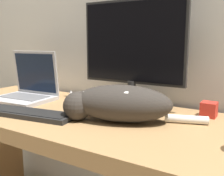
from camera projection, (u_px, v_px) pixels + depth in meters
name	position (u px, v px, depth m)	size (l,w,h in m)	color
desk	(83.00, 144.00, 1.19)	(1.72, 0.64, 0.76)	#A37A4C
monitor	(132.00, 53.00, 1.22)	(0.52, 0.23, 0.50)	#282828
laptop	(27.00, 90.00, 1.42)	(0.32, 0.27, 0.26)	#B7B7BC
external_keyboard	(28.00, 113.00, 1.12)	(0.44, 0.18, 0.02)	black
cat	(117.00, 103.00, 1.03)	(0.53, 0.30, 0.15)	#332D28
small_toy	(209.00, 109.00, 1.10)	(0.06, 0.06, 0.06)	red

